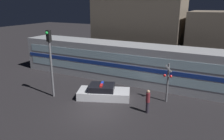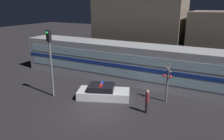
{
  "view_description": "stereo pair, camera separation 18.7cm",
  "coord_description": "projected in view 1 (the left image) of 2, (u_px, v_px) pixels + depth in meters",
  "views": [
    {
      "loc": [
        7.56,
        -12.24,
        7.57
      ],
      "look_at": [
        -1.29,
        4.93,
        1.68
      ],
      "focal_mm": 35.0,
      "sensor_mm": 36.0,
      "label": 1
    },
    {
      "loc": [
        7.72,
        -12.15,
        7.57
      ],
      "look_at": [
        -1.29,
        4.93,
        1.68
      ],
      "focal_mm": 35.0,
      "sensor_mm": 36.0,
      "label": 2
    }
  ],
  "objects": [
    {
      "name": "crossing_signal_near",
      "position": [
        168.0,
        81.0,
        17.07
      ],
      "size": [
        0.7,
        0.32,
        3.17
      ],
      "color": "slate",
      "rests_on": "ground_plane"
    },
    {
      "name": "police_car",
      "position": [
        103.0,
        92.0,
        18.19
      ],
      "size": [
        4.65,
        3.3,
        1.27
      ],
      "rotation": [
        0.0,
        0.0,
        0.37
      ],
      "color": "silver",
      "rests_on": "ground_plane"
    },
    {
      "name": "train",
      "position": [
        119.0,
        61.0,
        22.5
      ],
      "size": [
        22.2,
        3.18,
        3.74
      ],
      "color": "#B7BABF",
      "rests_on": "ground_plane"
    },
    {
      "name": "building_center",
      "position": [
        215.0,
        41.0,
        25.41
      ],
      "size": [
        6.0,
        6.87,
        6.75
      ],
      "color": "#726656",
      "rests_on": "ground_plane"
    },
    {
      "name": "building_left",
      "position": [
        138.0,
        30.0,
        28.47
      ],
      "size": [
        11.21,
        5.46,
        8.47
      ],
      "color": "#726656",
      "rests_on": "ground_plane"
    },
    {
      "name": "pedestrian",
      "position": [
        148.0,
        101.0,
        15.54
      ],
      "size": [
        0.3,
        0.3,
        1.77
      ],
      "color": "#2D2833",
      "rests_on": "ground_plane"
    },
    {
      "name": "ground_plane",
      "position": [
        97.0,
        112.0,
        15.92
      ],
      "size": [
        120.0,
        120.0,
        0.0
      ],
      "primitive_type": "plane",
      "color": "#262326"
    },
    {
      "name": "traffic_light_corner",
      "position": [
        50.0,
        57.0,
        17.61
      ],
      "size": [
        0.3,
        0.46,
        5.59
      ],
      "color": "slate",
      "rests_on": "ground_plane"
    }
  ]
}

